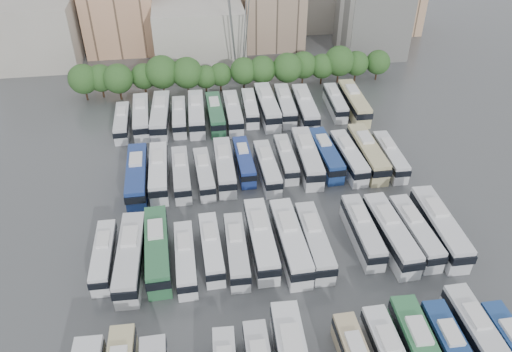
{
  "coord_description": "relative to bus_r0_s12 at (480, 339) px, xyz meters",
  "views": [
    {
      "loc": [
        -9.34,
        -51.47,
        45.71
      ],
      "look_at": [
        -0.68,
        7.25,
        3.0
      ],
      "focal_mm": 35.0,
      "sensor_mm": 36.0,
      "label": 1
    }
  ],
  "objects": [
    {
      "name": "ground",
      "position": [
        -18.25,
        23.24,
        -1.94
      ],
      "size": [
        220.0,
        220.0,
        0.0
      ],
      "primitive_type": "plane",
      "color": "#424447",
      "rests_on": "ground"
    },
    {
      "name": "tree_line",
      "position": [
        -19.14,
        65.3,
        2.46
      ],
      "size": [
        65.45,
        7.56,
        8.35
      ],
      "color": "black",
      "rests_on": "ground"
    },
    {
      "name": "city_buildings",
      "position": [
        -25.71,
        95.1,
        5.94
      ],
      "size": [
        102.0,
        35.0,
        20.0
      ],
      "color": "#9E998E",
      "rests_on": "ground"
    },
    {
      "name": "bus_r0_s12",
      "position": [
        0.0,
        0.0,
        0.0
      ],
      "size": [
        2.88,
        12.59,
        3.94
      ],
      "rotation": [
        0.0,
        0.0,
        0.01
      ],
      "color": "silver",
      "rests_on": "ground"
    },
    {
      "name": "bus_r1_s0",
      "position": [
        -39.75,
        18.33,
        -0.28
      ],
      "size": [
        2.44,
        10.79,
        3.38
      ],
      "rotation": [
        0.0,
        0.0,
        -0.01
      ],
      "color": "silver",
      "rests_on": "ground"
    },
    {
      "name": "bus_r1_s1",
      "position": [
        -36.4,
        17.26,
        0.12
      ],
      "size": [
        3.41,
        13.44,
        4.18
      ],
      "rotation": [
        0.0,
        0.0,
        -0.04
      ],
      "color": "silver",
      "rests_on": "ground"
    },
    {
      "name": "bus_r1_s2",
      "position": [
        -33.18,
        18.16,
        0.11
      ],
      "size": [
        3.43,
        13.4,
        4.17
      ],
      "rotation": [
        0.0,
        0.0,
        0.04
      ],
      "color": "#2C683F",
      "rests_on": "ground"
    },
    {
      "name": "bus_r1_s3",
      "position": [
        -29.79,
        16.4,
        -0.24
      ],
      "size": [
        2.59,
        11.08,
        3.46
      ],
      "rotation": [
        0.0,
        0.0,
        0.02
      ],
      "color": "silver",
      "rests_on": "ground"
    },
    {
      "name": "bus_r1_s4",
      "position": [
        -26.49,
        17.74,
        -0.25
      ],
      "size": [
        2.69,
        11.0,
        3.43
      ],
      "rotation": [
        0.0,
        0.0,
        0.03
      ],
      "color": "white",
      "rests_on": "ground"
    },
    {
      "name": "bus_r1_s5",
      "position": [
        -23.4,
        16.84,
        -0.18
      ],
      "size": [
        2.76,
        11.44,
        3.57
      ],
      "rotation": [
        0.0,
        0.0,
        -0.02
      ],
      "color": "silver",
      "rests_on": "ground"
    },
    {
      "name": "bus_r1_s6",
      "position": [
        -20.12,
        18.09,
        0.07
      ],
      "size": [
        2.88,
        13.01,
        4.08
      ],
      "rotation": [
        0.0,
        0.0,
        0.0
      ],
      "color": "white",
      "rests_on": "ground"
    },
    {
      "name": "bus_r1_s7",
      "position": [
        -16.52,
        17.13,
        0.14
      ],
      "size": [
        3.25,
        13.54,
        4.23
      ],
      "rotation": [
        0.0,
        0.0,
        0.02
      ],
      "color": "silver",
      "rests_on": "ground"
    },
    {
      "name": "bus_r1_s8",
      "position": [
        -13.44,
        16.91,
        -0.03
      ],
      "size": [
        2.72,
        12.35,
        3.87
      ],
      "rotation": [
        0.0,
        0.0,
        -0.0
      ],
      "color": "silver",
      "rests_on": "ground"
    },
    {
      "name": "bus_r1_s10",
      "position": [
        -6.73,
        17.91,
        -0.09
      ],
      "size": [
        2.68,
        12.02,
        3.77
      ],
      "rotation": [
        0.0,
        0.0,
        -0.01
      ],
      "color": "silver",
      "rests_on": "ground"
    },
    {
      "name": "bus_r1_s11",
      "position": [
        -3.34,
        16.68,
        0.11
      ],
      "size": [
        3.45,
        13.37,
        4.16
      ],
      "rotation": [
        0.0,
        0.0,
        0.04
      ],
      "color": "silver",
      "rests_on": "ground"
    },
    {
      "name": "bus_r1_s12",
      "position": [
        0.01,
        16.76,
        -0.07
      ],
      "size": [
        3.08,
        12.21,
        3.8
      ],
      "rotation": [
        0.0,
        0.0,
        0.04
      ],
      "color": "silver",
      "rests_on": "ground"
    },
    {
      "name": "bus_r1_s13",
      "position": [
        3.4,
        16.91,
        0.17
      ],
      "size": [
        3.22,
        13.71,
        4.29
      ],
      "rotation": [
        0.0,
        0.0,
        -0.02
      ],
      "color": "silver",
      "rests_on": "ground"
    },
    {
      "name": "bus_r2_s1",
      "position": [
        -36.4,
        34.45,
        0.13
      ],
      "size": [
        3.08,
        13.44,
        4.21
      ],
      "rotation": [
        0.0,
        0.0,
        0.01
      ],
      "color": "navy",
      "rests_on": "ground"
    },
    {
      "name": "bus_r2_s2",
      "position": [
        -33.2,
        35.16,
        0.01
      ],
      "size": [
        2.78,
        12.61,
        3.96
      ],
      "rotation": [
        0.0,
        0.0,
        0.0
      ],
      "color": "white",
      "rests_on": "ground"
    },
    {
      "name": "bus_r2_s3",
      "position": [
        -29.83,
        34.43,
        -0.16
      ],
      "size": [
        2.79,
        11.56,
        3.61
      ],
      "rotation": [
        0.0,
        0.0,
        0.02
      ],
      "color": "silver",
      "rests_on": "ground"
    },
    {
      "name": "bus_r2_s4",
      "position": [
        -26.4,
        34.2,
        -0.27
      ],
      "size": [
        2.89,
        10.91,
        3.39
      ],
      "rotation": [
        0.0,
        0.0,
        0.05
      ],
      "color": "silver",
      "rests_on": "ground"
    },
    {
      "name": "bus_r2_s5",
      "position": [
        -23.15,
        35.26,
        -0.02
      ],
      "size": [
        2.84,
        12.48,
        3.91
      ],
      "rotation": [
        0.0,
        0.0,
        -0.01
      ],
      "color": "silver",
      "rests_on": "ground"
    },
    {
      "name": "bus_r2_s6",
      "position": [
        -19.95,
        36.59,
        -0.25
      ],
      "size": [
        2.56,
        10.96,
        3.43
      ],
      "rotation": [
        0.0,
        0.0,
        0.02
      ],
      "color": "navy",
      "rests_on": "ground"
    },
    {
      "name": "bus_r2_s7",
      "position": [
        -16.63,
        34.2,
        -0.14
      ],
      "size": [
        2.82,
        11.71,
        3.66
      ],
      "rotation": [
        0.0,
        0.0,
        0.02
      ],
      "color": "silver",
      "rests_on": "ground"
    },
    {
      "name": "bus_r2_s8",
      "position": [
        -13.24,
        36.42,
        -0.27
      ],
      "size": [
        2.46,
        10.81,
        3.39
      ],
      "rotation": [
        0.0,
        0.0,
        -0.01
      ],
      "color": "silver",
      "rests_on": "ground"
    },
    {
      "name": "bus_r2_s9",
      "position": [
        -9.97,
        35.73,
        0.13
      ],
      "size": [
        3.36,
        13.52,
        4.22
      ],
      "rotation": [
        0.0,
        0.0,
        -0.03
      ],
      "color": "silver",
      "rests_on": "ground"
    },
    {
      "name": "bus_r2_s10",
      "position": [
        -6.8,
        36.25,
        -0.03
      ],
      "size": [
        3.11,
        12.45,
        3.88
      ],
      "rotation": [
        0.0,
        0.0,
        0.03
      ],
      "color": "navy",
      "rests_on": "ground"
    },
    {
      "name": "bus_r2_s11",
      "position": [
        -3.37,
        35.03,
        -0.05
      ],
      "size": [
        3.18,
        12.32,
        3.83
      ],
      "rotation": [
        0.0,
        0.0,
        0.04
      ],
      "color": "silver",
      "rests_on": "ground"
    },
    {
      "name": "bus_r2_s12",
      "position": [
        -0.13,
        35.49,
        0.13
      ],
      "size": [
        2.98,
        13.43,
        4.21
      ],
      "rotation": [
        0.0,
        0.0,
        0.0
      ],
      "color": "#C0B684",
      "rests_on": "ground"
    },
    {
      "name": "bus_r2_s13",
      "position": [
        3.31,
        34.49,
        -0.18
      ],
      "size": [
        2.7,
        11.42,
        3.57
      ],
      "rotation": [
        0.0,
        0.0,
        -0.02
      ],
      "color": "silver",
      "rests_on": "ground"
    },
    {
      "name": "bus_r3_s0",
      "position": [
        -39.87,
        52.03,
        -0.25
      ],
      "size": [
        2.56,
        10.96,
        3.43
      ],
      "rotation": [
        0.0,
        0.0,
        0.02
      ],
      "color": "silver",
      "rests_on": "ground"
    },
    {
      "name": "bus_r3_s1",
      "position": [
        -36.51,
        53.16,
        0.03
      ],
      "size": [
        3.27,
        12.84,
        4.0
      ],
      "rotation": [
        0.0,
        0.0,
        0.04
      ],
      "color": "silver",
      "rests_on": "ground"
    },
    {
      "name": "bus_r3_s2",
      "position": [
        -33.06,
        52.73,
        0.16
      ],
      "size": [
        3.64,
        13.75,
        4.27
      ],
      "rotation": [
        0.0,
        0.0,
        -0.05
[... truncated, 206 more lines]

